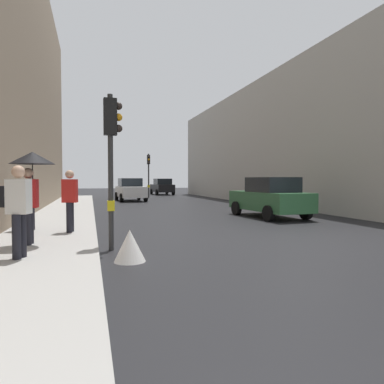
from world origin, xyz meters
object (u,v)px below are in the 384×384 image
at_px(traffic_light_near_left, 111,143).
at_px(pedestrian_with_umbrella, 31,172).
at_px(car_dark_suv, 162,187).
at_px(pedestrian_with_black_backpack, 16,206).
at_px(pedestrian_with_grey_backpack, 28,196).
at_px(traffic_light_far_median, 149,168).
at_px(car_green_estate, 270,197).
at_px(warning_sign_triangle, 130,246).
at_px(pedestrian_in_red_jacket, 70,198).
at_px(car_white_compact, 130,190).

distance_m(traffic_light_near_left, pedestrian_with_umbrella, 1.95).
bearing_deg(car_dark_suv, pedestrian_with_black_backpack, -106.35).
distance_m(pedestrian_with_umbrella, pedestrian_with_grey_backpack, 2.60).
bearing_deg(traffic_light_near_left, car_dark_suv, 76.42).
bearing_deg(pedestrian_with_black_backpack, traffic_light_far_median, 75.12).
bearing_deg(car_green_estate, traffic_light_near_left, -142.76).
height_order(car_dark_suv, pedestrian_with_grey_backpack, pedestrian_with_grey_backpack).
distance_m(pedestrian_with_black_backpack, warning_sign_triangle, 2.28).
bearing_deg(pedestrian_in_red_jacket, pedestrian_with_umbrella, -112.97).
bearing_deg(traffic_light_near_left, car_green_estate, 37.24).
bearing_deg(traffic_light_far_median, pedestrian_with_black_backpack, -104.88).
distance_m(car_dark_suv, pedestrian_with_black_backpack, 31.74).
relative_size(traffic_light_far_median, pedestrian_with_umbrella, 1.86).
xyz_separation_m(traffic_light_near_left, pedestrian_with_black_backpack, (-1.84, -1.08, -1.35)).
height_order(traffic_light_far_median, car_dark_suv, traffic_light_far_median).
bearing_deg(car_white_compact, traffic_light_near_left, -97.51).
relative_size(pedestrian_with_grey_backpack, pedestrian_with_black_backpack, 1.00).
bearing_deg(traffic_light_near_left, pedestrian_with_black_backpack, -149.62).
height_order(pedestrian_with_grey_backpack, warning_sign_triangle, pedestrian_with_grey_backpack).
bearing_deg(car_dark_suv, traffic_light_near_left, -103.58).
bearing_deg(pedestrian_with_grey_backpack, car_dark_suv, 70.58).
bearing_deg(car_white_compact, car_green_estate, -71.73).
xyz_separation_m(car_green_estate, pedestrian_with_umbrella, (-8.88, -4.98, 0.96)).
bearing_deg(car_white_compact, pedestrian_in_red_jacket, -101.85).
relative_size(car_dark_suv, pedestrian_in_red_jacket, 2.42).
height_order(car_green_estate, pedestrian_with_grey_backpack, pedestrian_with_grey_backpack).
bearing_deg(car_dark_suv, pedestrian_in_red_jacket, -106.66).
height_order(car_dark_suv, car_white_compact, same).
xyz_separation_m(car_green_estate, warning_sign_triangle, (-6.82, -6.67, -0.55)).
bearing_deg(pedestrian_with_umbrella, car_dark_suv, 72.95).
height_order(pedestrian_with_umbrella, pedestrian_with_black_backpack, pedestrian_with_umbrella).
xyz_separation_m(pedestrian_with_umbrella, pedestrian_in_red_jacket, (0.74, 1.76, -0.71)).
height_order(car_white_compact, pedestrian_with_black_backpack, pedestrian_with_black_backpack).
height_order(traffic_light_near_left, car_dark_suv, traffic_light_near_left).
bearing_deg(warning_sign_triangle, pedestrian_with_black_backpack, 174.32).
height_order(pedestrian_with_umbrella, warning_sign_triangle, pedestrian_with_umbrella).
distance_m(car_white_compact, pedestrian_with_umbrella, 19.30).
height_order(traffic_light_near_left, car_green_estate, traffic_light_near_left).
bearing_deg(pedestrian_in_red_jacket, car_white_compact, 78.15).
height_order(car_green_estate, pedestrian_with_umbrella, pedestrian_with_umbrella).
distance_m(car_dark_suv, warning_sign_triangle, 31.42).
relative_size(car_white_compact, pedestrian_with_grey_backpack, 2.43).
distance_m(traffic_light_near_left, traffic_light_far_median, 23.63).
height_order(pedestrian_with_black_backpack, pedestrian_in_red_jacket, same).
xyz_separation_m(traffic_light_near_left, pedestrian_with_umbrella, (-1.79, 0.40, -0.67)).
bearing_deg(warning_sign_triangle, pedestrian_in_red_jacket, 110.90).
xyz_separation_m(car_white_compact, pedestrian_with_grey_backpack, (-4.78, -16.32, 0.29)).
distance_m(car_dark_suv, pedestrian_in_red_jacket, 28.41).
relative_size(car_green_estate, car_white_compact, 1.00).
height_order(car_dark_suv, warning_sign_triangle, car_dark_suv).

